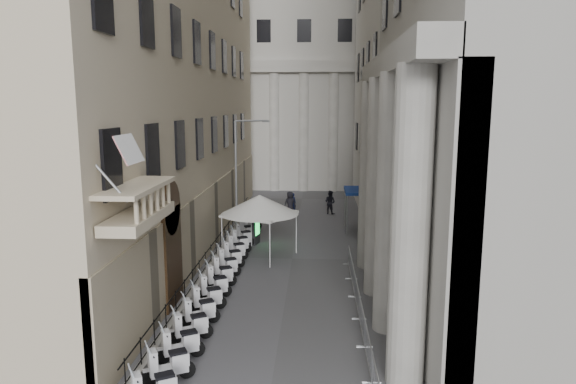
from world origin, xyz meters
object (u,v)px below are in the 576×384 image
object	(u,v)px
street_lamp	(240,166)
pedestrian_a	(292,203)
pedestrian_b	(330,202)
info_kiosk	(255,230)
security_tent	(253,202)

from	to	relation	value
street_lamp	pedestrian_a	distance (m)	8.17
pedestrian_a	pedestrian_b	size ratio (longest dim) A/B	0.86
pedestrian_a	pedestrian_b	bearing A→B (deg)	158.84
street_lamp	info_kiosk	world-z (taller)	street_lamp
street_lamp	pedestrian_a	size ratio (longest dim) A/B	4.69
security_tent	street_lamp	distance (m)	5.59
security_tent	pedestrian_b	size ratio (longest dim) A/B	2.35
street_lamp	pedestrian_b	size ratio (longest dim) A/B	4.05
info_kiosk	security_tent	bearing A→B (deg)	-72.56
info_kiosk	pedestrian_a	distance (m)	9.92
street_lamp	pedestrian_b	bearing A→B (deg)	19.18
security_tent	pedestrian_b	world-z (taller)	security_tent
pedestrian_b	security_tent	bearing A→B (deg)	99.06
info_kiosk	pedestrian_b	bearing A→B (deg)	77.70
security_tent	pedestrian_a	size ratio (longest dim) A/B	2.72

